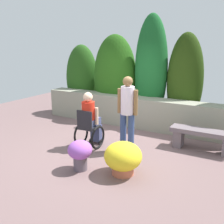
# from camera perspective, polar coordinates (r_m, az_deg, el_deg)

# --- Properties ---
(ground_plane) EXTENTS (12.41, 12.41, 0.00)m
(ground_plane) POSITION_cam_1_polar(r_m,az_deg,el_deg) (6.44, -0.40, -7.43)
(ground_plane) COLOR #715757
(stone_retaining_wall) EXTENTS (6.36, 0.57, 0.88)m
(stone_retaining_wall) POSITION_cam_1_polar(r_m,az_deg,el_deg) (7.82, 6.16, -0.08)
(stone_retaining_wall) COLOR gray
(stone_retaining_wall) RESTS_ON ground
(hedge_backdrop) EXTENTS (6.87, 1.11, 3.24)m
(hedge_backdrop) POSITION_cam_1_polar(r_m,az_deg,el_deg) (8.08, 9.95, 7.44)
(hedge_backdrop) COLOR #224E16
(hedge_backdrop) RESTS_ON ground
(stone_bench) EXTENTS (1.46, 0.38, 0.50)m
(stone_bench) POSITION_cam_1_polar(r_m,az_deg,el_deg) (6.45, 18.86, -5.08)
(stone_bench) COLOR #685C61
(stone_bench) RESTS_ON ground
(person_in_wheelchair) EXTENTS (0.53, 0.66, 1.33)m
(person_in_wheelchair) POSITION_cam_1_polar(r_m,az_deg,el_deg) (6.27, -4.78, -2.07)
(person_in_wheelchair) COLOR black
(person_in_wheelchair) RESTS_ON ground
(person_standing_companion) EXTENTS (0.49, 0.30, 1.72)m
(person_standing_companion) POSITION_cam_1_polar(r_m,az_deg,el_deg) (5.89, 3.32, 0.63)
(person_standing_companion) COLOR navy
(person_standing_companion) RESTS_ON ground
(flower_pot_purple_near) EXTENTS (0.71, 0.71, 0.64)m
(flower_pot_purple_near) POSITION_cam_1_polar(r_m,az_deg,el_deg) (5.05, 2.38, -9.81)
(flower_pot_purple_near) COLOR #BA6243
(flower_pot_purple_near) RESTS_ON ground
(flower_pot_terracotta_by_wall) EXTENTS (0.48, 0.48, 0.60)m
(flower_pot_terracotta_by_wall) POSITION_cam_1_polar(r_m,az_deg,el_deg) (5.24, -6.88, -8.62)
(flower_pot_terracotta_by_wall) COLOR #5B4F5B
(flower_pot_terracotta_by_wall) RESTS_ON ground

